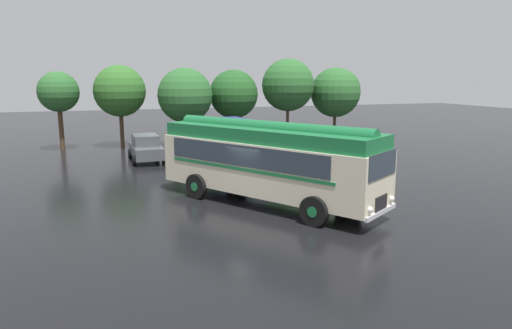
{
  "coord_description": "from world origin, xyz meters",
  "views": [
    {
      "loc": [
        -5.82,
        -17.47,
        5.24
      ],
      "look_at": [
        0.47,
        1.49,
        1.4
      ],
      "focal_mm": 32.0,
      "sensor_mm": 36.0,
      "label": 1
    }
  ],
  "objects_px": {
    "vintage_bus": "(268,159)",
    "box_van": "(237,137)",
    "car_near_left": "(146,148)",
    "car_mid_left": "(192,147)"
  },
  "relations": [
    {
      "from": "vintage_bus",
      "to": "box_van",
      "type": "height_order",
      "value": "vintage_bus"
    },
    {
      "from": "car_near_left",
      "to": "box_van",
      "type": "distance_m",
      "value": 5.85
    },
    {
      "from": "vintage_bus",
      "to": "box_van",
      "type": "bearing_deg",
      "value": 80.53
    },
    {
      "from": "vintage_bus",
      "to": "car_mid_left",
      "type": "height_order",
      "value": "vintage_bus"
    },
    {
      "from": "car_mid_left",
      "to": "box_van",
      "type": "xyz_separation_m",
      "value": [
        2.94,
        -0.29,
        0.52
      ]
    },
    {
      "from": "vintage_bus",
      "to": "car_near_left",
      "type": "height_order",
      "value": "vintage_bus"
    },
    {
      "from": "vintage_bus",
      "to": "box_van",
      "type": "distance_m",
      "value": 11.14
    },
    {
      "from": "vintage_bus",
      "to": "car_mid_left",
      "type": "xyz_separation_m",
      "value": [
        -1.11,
        11.26,
        -1.05
      ]
    },
    {
      "from": "vintage_bus",
      "to": "box_van",
      "type": "xyz_separation_m",
      "value": [
        1.83,
        10.97,
        -0.53
      ]
    },
    {
      "from": "car_mid_left",
      "to": "box_van",
      "type": "relative_size",
      "value": 0.72
    }
  ]
}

